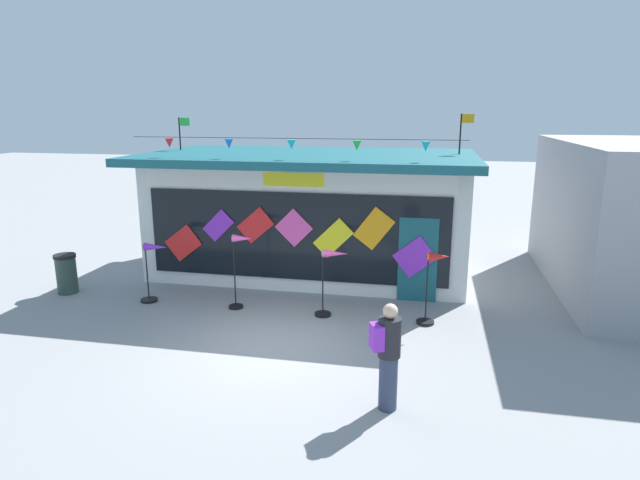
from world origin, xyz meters
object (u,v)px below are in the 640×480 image
(wind_spinner_far_left, at_px, (153,265))
(trash_bin, at_px, (66,273))
(wind_spinner_center_right, at_px, (434,277))
(person_near_camera, at_px, (388,354))
(wind_spinner_center_left, at_px, (331,273))
(wind_spinner_left, at_px, (240,262))
(kite_shop_building, at_px, (313,211))

(wind_spinner_far_left, relative_size, trash_bin, 1.47)
(wind_spinner_center_right, xyz_separation_m, person_near_camera, (-0.68, -3.50, -0.15))
(wind_spinner_center_right, bearing_deg, wind_spinner_center_left, 179.67)
(wind_spinner_left, height_order, wind_spinner_center_left, wind_spinner_left)
(wind_spinner_center_left, height_order, person_near_camera, person_near_camera)
(wind_spinner_center_right, bearing_deg, wind_spinner_far_left, 179.30)
(wind_spinner_left, distance_m, trash_bin, 4.61)
(wind_spinner_center_left, bearing_deg, kite_shop_building, 108.41)
(kite_shop_building, bearing_deg, wind_spinner_left, -105.68)
(kite_shop_building, bearing_deg, wind_spinner_center_right, -45.86)
(wind_spinner_center_left, bearing_deg, trash_bin, 177.96)
(person_near_camera, bearing_deg, wind_spinner_center_left, -2.39)
(kite_shop_building, xyz_separation_m, wind_spinner_left, (-0.94, -3.35, -0.56))
(wind_spinner_center_right, bearing_deg, kite_shop_building, 134.14)
(kite_shop_building, relative_size, person_near_camera, 5.11)
(kite_shop_building, height_order, person_near_camera, kite_shop_building)
(wind_spinner_far_left, height_order, wind_spinner_left, wind_spinner_left)
(person_near_camera, bearing_deg, kite_shop_building, -4.70)
(wind_spinner_center_left, relative_size, trash_bin, 1.55)
(wind_spinner_far_left, bearing_deg, wind_spinner_left, -0.23)
(kite_shop_building, distance_m, wind_spinner_left, 3.52)
(wind_spinner_left, distance_m, wind_spinner_center_right, 4.26)
(wind_spinner_center_right, distance_m, trash_bin, 8.84)
(wind_spinner_center_right, height_order, trash_bin, wind_spinner_center_right)
(wind_spinner_far_left, bearing_deg, person_near_camera, -32.13)
(wind_spinner_left, xyz_separation_m, wind_spinner_center_left, (2.07, -0.06, -0.12))
(wind_spinner_far_left, relative_size, wind_spinner_center_left, 0.94)
(person_near_camera, bearing_deg, wind_spinner_left, 19.48)
(wind_spinner_center_right, bearing_deg, person_near_camera, -100.95)
(person_near_camera, bearing_deg, wind_spinner_center_right, -36.52)
(wind_spinner_center_left, bearing_deg, person_near_camera, -66.82)
(person_near_camera, bearing_deg, wind_spinner_far_left, 32.30)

